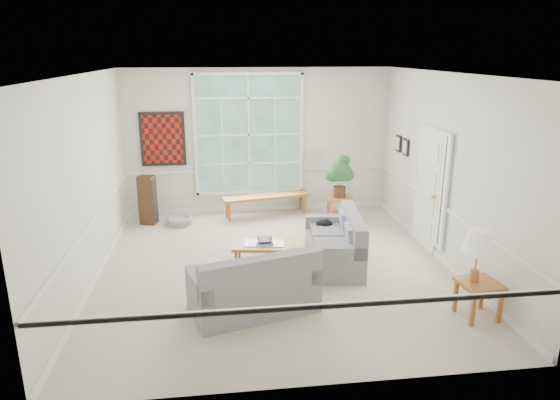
# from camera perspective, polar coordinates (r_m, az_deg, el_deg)

# --- Properties ---
(floor) EXTENTS (5.50, 6.00, 0.01)m
(floor) POSITION_cam_1_polar(r_m,az_deg,el_deg) (8.05, -0.53, -7.65)
(floor) COLOR #B9B199
(floor) RESTS_ON ground
(ceiling) EXTENTS (5.50, 6.00, 0.02)m
(ceiling) POSITION_cam_1_polar(r_m,az_deg,el_deg) (7.35, -0.60, 14.25)
(ceiling) COLOR white
(ceiling) RESTS_ON ground
(wall_back) EXTENTS (5.50, 0.02, 3.00)m
(wall_back) POSITION_cam_1_polar(r_m,az_deg,el_deg) (10.48, -2.48, 6.70)
(wall_back) COLOR silver
(wall_back) RESTS_ON ground
(wall_front) EXTENTS (5.50, 0.02, 3.00)m
(wall_front) POSITION_cam_1_polar(r_m,az_deg,el_deg) (4.73, 3.67, -5.83)
(wall_front) COLOR silver
(wall_front) RESTS_ON ground
(wall_left) EXTENTS (0.02, 6.00, 3.00)m
(wall_left) POSITION_cam_1_polar(r_m,az_deg,el_deg) (7.75, -21.22, 2.01)
(wall_left) COLOR silver
(wall_left) RESTS_ON ground
(wall_right) EXTENTS (0.02, 6.00, 3.00)m
(wall_right) POSITION_cam_1_polar(r_m,az_deg,el_deg) (8.33, 18.62, 3.23)
(wall_right) COLOR silver
(wall_right) RESTS_ON ground
(window_back) EXTENTS (2.30, 0.08, 2.40)m
(window_back) POSITION_cam_1_polar(r_m,az_deg,el_deg) (10.40, -3.58, 7.44)
(window_back) COLOR white
(window_back) RESTS_ON wall_back
(entry_door) EXTENTS (0.08, 0.90, 2.10)m
(entry_door) POSITION_cam_1_polar(r_m,az_deg,el_deg) (8.94, 16.50, 1.33)
(entry_door) COLOR white
(entry_door) RESTS_ON floor
(door_sidelight) EXTENTS (0.08, 0.26, 1.90)m
(door_sidelight) POSITION_cam_1_polar(r_m,az_deg,el_deg) (8.37, 18.24, 0.85)
(door_sidelight) COLOR white
(door_sidelight) RESTS_ON wall_right
(wall_art) EXTENTS (0.90, 0.06, 1.10)m
(wall_art) POSITION_cam_1_polar(r_m,az_deg,el_deg) (10.44, -13.26, 6.79)
(wall_art) COLOR #690F0B
(wall_art) RESTS_ON wall_back
(wall_frame_near) EXTENTS (0.04, 0.26, 0.32)m
(wall_frame_near) POSITION_cam_1_polar(r_m,az_deg,el_deg) (9.87, 14.12, 5.89)
(wall_frame_near) COLOR black
(wall_frame_near) RESTS_ON wall_right
(wall_frame_far) EXTENTS (0.04, 0.26, 0.32)m
(wall_frame_far) POSITION_cam_1_polar(r_m,az_deg,el_deg) (10.24, 13.32, 6.31)
(wall_frame_far) COLOR black
(wall_frame_far) RESTS_ON wall_right
(loveseat_right) EXTENTS (0.98, 1.65, 0.85)m
(loveseat_right) POSITION_cam_1_polar(r_m,az_deg,el_deg) (8.02, 6.13, -4.51)
(loveseat_right) COLOR gray
(loveseat_right) RESTS_ON floor
(loveseat_front) EXTENTS (1.78, 1.25, 0.87)m
(loveseat_front) POSITION_cam_1_polar(r_m,az_deg,el_deg) (6.62, -3.08, -9.08)
(loveseat_front) COLOR gray
(loveseat_front) RESTS_ON floor
(coffee_table) EXTENTS (1.06, 0.69, 0.37)m
(coffee_table) POSITION_cam_1_polar(r_m,az_deg,el_deg) (8.04, -1.82, -6.22)
(coffee_table) COLOR #A05C27
(coffee_table) RESTS_ON floor
(pewter_bowl) EXTENTS (0.34, 0.34, 0.08)m
(pewter_bowl) POSITION_cam_1_polar(r_m,az_deg,el_deg) (8.02, -1.75, -4.57)
(pewter_bowl) COLOR gray
(pewter_bowl) RESTS_ON coffee_table
(window_bench) EXTENTS (1.86, 0.70, 0.43)m
(window_bench) POSITION_cam_1_polar(r_m,az_deg,el_deg) (10.43, -1.57, -0.62)
(window_bench) COLOR #A05C27
(window_bench) RESTS_ON floor
(end_table) EXTENTS (0.54, 0.54, 0.50)m
(end_table) POSITION_cam_1_polar(r_m,az_deg,el_deg) (10.20, 6.78, -0.92)
(end_table) COLOR #A05C27
(end_table) RESTS_ON floor
(houseplant) EXTENTS (0.53, 0.53, 0.85)m
(houseplant) POSITION_cam_1_polar(r_m,az_deg,el_deg) (9.99, 6.87, 2.72)
(houseplant) COLOR #265B2B
(houseplant) RESTS_ON end_table
(side_table) EXTENTS (0.53, 0.53, 0.49)m
(side_table) POSITION_cam_1_polar(r_m,az_deg,el_deg) (7.01, 21.65, -10.52)
(side_table) COLOR #A05C27
(side_table) RESTS_ON floor
(table_lamp) EXTENTS (0.43, 0.43, 0.70)m
(table_lamp) POSITION_cam_1_polar(r_m,az_deg,el_deg) (6.76, 21.58, -5.97)
(table_lamp) COLOR white
(table_lamp) RESTS_ON side_table
(pet_bed) EXTENTS (0.65, 0.65, 0.15)m
(pet_bed) POSITION_cam_1_polar(r_m,az_deg,el_deg) (10.11, -11.42, -2.35)
(pet_bed) COLOR gray
(pet_bed) RESTS_ON floor
(floor_speaker) EXTENTS (0.36, 0.32, 0.98)m
(floor_speaker) POSITION_cam_1_polar(r_m,az_deg,el_deg) (10.18, -14.89, -0.01)
(floor_speaker) COLOR #3E2312
(floor_speaker) RESTS_ON floor
(cat) EXTENTS (0.34, 0.28, 0.14)m
(cat) POSITION_cam_1_polar(r_m,az_deg,el_deg) (8.50, 5.09, -2.68)
(cat) COLOR black
(cat) RESTS_ON loveseat_right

